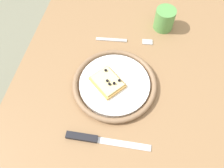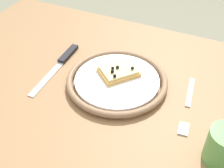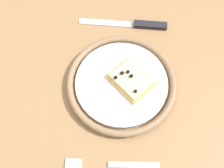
# 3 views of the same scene
# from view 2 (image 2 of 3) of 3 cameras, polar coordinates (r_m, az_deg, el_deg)

# --- Properties ---
(dining_table) EXTENTS (1.12, 0.71, 0.73)m
(dining_table) POSITION_cam_2_polar(r_m,az_deg,el_deg) (0.80, 0.19, -6.21)
(dining_table) COLOR #936D47
(dining_table) RESTS_ON ground_plane
(plate) EXTENTS (0.27, 0.27, 0.02)m
(plate) POSITION_cam_2_polar(r_m,az_deg,el_deg) (0.74, 1.26, 0.62)
(plate) COLOR white
(plate) RESTS_ON dining_table
(pizza_slice_near) EXTENTS (0.12, 0.12, 0.03)m
(pizza_slice_near) POSITION_cam_2_polar(r_m,az_deg,el_deg) (0.75, 1.33, 2.59)
(pizza_slice_near) COLOR tan
(pizza_slice_near) RESTS_ON plate
(knife) EXTENTS (0.03, 0.24, 0.01)m
(knife) POSITION_cam_2_polar(r_m,az_deg,el_deg) (0.84, -9.85, 4.74)
(knife) COLOR silver
(knife) RESTS_ON dining_table
(fork) EXTENTS (0.04, 0.20, 0.00)m
(fork) POSITION_cam_2_polar(r_m,az_deg,el_deg) (0.71, 14.98, -4.04)
(fork) COLOR #B8B8B8
(fork) RESTS_ON dining_table
(cup) EXTENTS (0.07, 0.07, 0.08)m
(cup) POSITION_cam_2_polar(r_m,az_deg,el_deg) (0.60, 21.55, -11.67)
(cup) COLOR #599E4C
(cup) RESTS_ON dining_table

